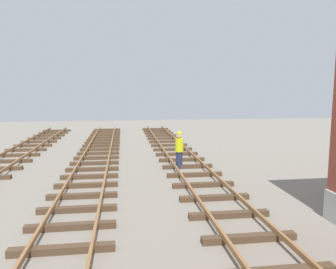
% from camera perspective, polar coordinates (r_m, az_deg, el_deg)
% --- Properties ---
extents(track_worker_foreground, '(0.40, 0.40, 1.87)m').
position_cam_1_polar(track_worker_foreground, '(16.16, 1.98, -2.73)').
color(track_worker_foreground, '#262D4C').
rests_on(track_worker_foreground, ground).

